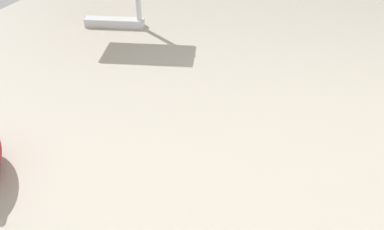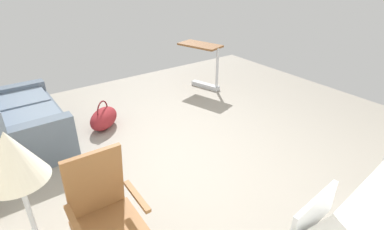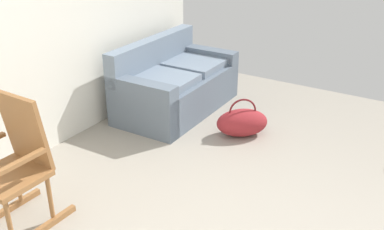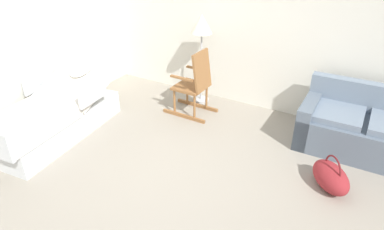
{
  "view_description": "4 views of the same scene",
  "coord_description": "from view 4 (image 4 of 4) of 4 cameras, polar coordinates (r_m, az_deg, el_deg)",
  "views": [
    {
      "loc": [
        -0.29,
        2.08,
        1.71
      ],
      "look_at": [
        0.25,
        0.75,
        0.71
      ],
      "focal_mm": 39.48,
      "sensor_mm": 36.0,
      "label": 1
    },
    {
      "loc": [
        -2.41,
        2.08,
        2.24
      ],
      "look_at": [
        -0.03,
        0.37,
        0.74
      ],
      "focal_mm": 28.28,
      "sensor_mm": 36.0,
      "label": 2
    },
    {
      "loc": [
        -2.41,
        -1.0,
        2.26
      ],
      "look_at": [
        0.28,
        0.66,
        0.8
      ],
      "focal_mm": 41.91,
      "sensor_mm": 36.0,
      "label": 3
    },
    {
      "loc": [
        1.75,
        -2.62,
        2.66
      ],
      "look_at": [
        -0.09,
        0.57,
        0.62
      ],
      "focal_mm": 32.06,
      "sensor_mm": 36.0,
      "label": 4
    }
  ],
  "objects": [
    {
      "name": "ground_plane",
      "position": [
        4.12,
        -2.9,
        -11.32
      ],
      "size": [
        6.77,
        6.77,
        0.0
      ],
      "primitive_type": "plane",
      "color": "gray"
    },
    {
      "name": "back_wall",
      "position": [
        5.5,
        10.94,
        14.64
      ],
      "size": [
        5.62,
        0.1,
        2.7
      ],
      "primitive_type": "cube",
      "color": "silver",
      "rests_on": "ground"
    },
    {
      "name": "hospital_bed",
      "position": [
        5.24,
        -22.06,
        -0.17
      ],
      "size": [
        1.16,
        2.2,
        0.94
      ],
      "color": "silver",
      "rests_on": "ground"
    },
    {
      "name": "couch",
      "position": [
        5.04,
        26.64,
        -2.28
      ],
      "size": [
        1.61,
        0.87,
        0.85
      ],
      "color": "slate",
      "rests_on": "ground"
    },
    {
      "name": "rocking_chair",
      "position": [
        5.34,
        0.47,
        5.11
      ],
      "size": [
        0.77,
        0.51,
        1.05
      ],
      "color": "brown",
      "rests_on": "ground"
    },
    {
      "name": "floor_lamp",
      "position": [
        5.54,
        1.61,
        13.94
      ],
      "size": [
        0.34,
        0.34,
        1.48
      ],
      "color": "#B2B5BA",
      "rests_on": "ground"
    },
    {
      "name": "duffel_bag",
      "position": [
        4.27,
        22.06,
        -9.51
      ],
      "size": [
        0.61,
        0.63,
        0.43
      ],
      "color": "maroon",
      "rests_on": "ground"
    }
  ]
}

